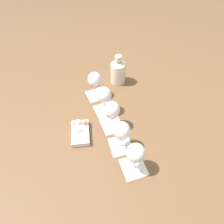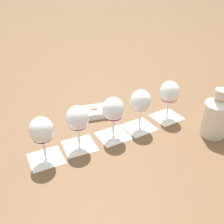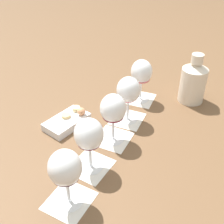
{
  "view_description": "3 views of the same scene",
  "coord_description": "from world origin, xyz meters",
  "px_view_note": "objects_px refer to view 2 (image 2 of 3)",
  "views": [
    {
      "loc": [
        0.66,
        0.18,
        0.84
      ],
      "look_at": [
        -0.0,
        0.0,
        0.11
      ],
      "focal_mm": 32.0,
      "sensor_mm": 36.0,
      "label": 1
    },
    {
      "loc": [
        -0.11,
        0.87,
        0.65
      ],
      "look_at": [
        -0.0,
        0.0,
        0.11
      ],
      "focal_mm": 45.0,
      "sensor_mm": 36.0,
      "label": 2
    },
    {
      "loc": [
        0.33,
        0.61,
        0.6
      ],
      "look_at": [
        -0.0,
        0.0,
        0.11
      ],
      "focal_mm": 45.0,
      "sensor_mm": 36.0,
      "label": 3
    }
  ],
  "objects_px": {
    "wine_glass_0": "(169,94)",
    "ceramic_vase": "(216,116)",
    "wine_glass_2": "(113,112)",
    "wine_glass_3": "(78,121)",
    "wine_glass_4": "(42,133)",
    "snack_dish": "(94,112)",
    "wine_glass_1": "(141,103)"
  },
  "relations": [
    {
      "from": "wine_glass_0",
      "to": "wine_glass_1",
      "type": "xyz_separation_m",
      "value": [
        0.11,
        0.09,
        -0.0
      ]
    },
    {
      "from": "wine_glass_0",
      "to": "wine_glass_2",
      "type": "height_order",
      "value": "same"
    },
    {
      "from": "wine_glass_1",
      "to": "wine_glass_3",
      "type": "relative_size",
      "value": 1.0
    },
    {
      "from": "wine_glass_1",
      "to": "snack_dish",
      "type": "height_order",
      "value": "wine_glass_1"
    },
    {
      "from": "wine_glass_3",
      "to": "ceramic_vase",
      "type": "bearing_deg",
      "value": -164.51
    },
    {
      "from": "wine_glass_4",
      "to": "wine_glass_2",
      "type": "bearing_deg",
      "value": -143.97
    },
    {
      "from": "wine_glass_1",
      "to": "snack_dish",
      "type": "relative_size",
      "value": 0.94
    },
    {
      "from": "wine_glass_0",
      "to": "wine_glass_3",
      "type": "xyz_separation_m",
      "value": [
        0.33,
        0.24,
        -0.0
      ]
    },
    {
      "from": "wine_glass_0",
      "to": "wine_glass_1",
      "type": "relative_size",
      "value": 1.0
    },
    {
      "from": "wine_glass_1",
      "to": "ceramic_vase",
      "type": "bearing_deg",
      "value": 178.15
    },
    {
      "from": "wine_glass_1",
      "to": "snack_dish",
      "type": "distance_m",
      "value": 0.23
    },
    {
      "from": "wine_glass_3",
      "to": "wine_glass_4",
      "type": "distance_m",
      "value": 0.13
    },
    {
      "from": "ceramic_vase",
      "to": "snack_dish",
      "type": "distance_m",
      "value": 0.49
    },
    {
      "from": "wine_glass_2",
      "to": "wine_glass_0",
      "type": "bearing_deg",
      "value": -141.87
    },
    {
      "from": "ceramic_vase",
      "to": "wine_glass_3",
      "type": "bearing_deg",
      "value": 15.49
    },
    {
      "from": "wine_glass_2",
      "to": "wine_glass_3",
      "type": "bearing_deg",
      "value": 32.21
    },
    {
      "from": "wine_glass_2",
      "to": "wine_glass_4",
      "type": "xyz_separation_m",
      "value": [
        0.22,
        0.16,
        -0.0
      ]
    },
    {
      "from": "wine_glass_3",
      "to": "wine_glass_4",
      "type": "xyz_separation_m",
      "value": [
        0.1,
        0.08,
        -0.0
      ]
    },
    {
      "from": "wine_glass_0",
      "to": "ceramic_vase",
      "type": "relative_size",
      "value": 0.86
    },
    {
      "from": "wine_glass_3",
      "to": "snack_dish",
      "type": "distance_m",
      "value": 0.24
    },
    {
      "from": "wine_glass_1",
      "to": "wine_glass_0",
      "type": "bearing_deg",
      "value": -141.06
    },
    {
      "from": "wine_glass_0",
      "to": "wine_glass_4",
      "type": "xyz_separation_m",
      "value": [
        0.43,
        0.32,
        -0.0
      ]
    },
    {
      "from": "wine_glass_0",
      "to": "wine_glass_1",
      "type": "height_order",
      "value": "same"
    },
    {
      "from": "wine_glass_4",
      "to": "wine_glass_1",
      "type": "bearing_deg",
      "value": -143.61
    },
    {
      "from": "wine_glass_2",
      "to": "wine_glass_4",
      "type": "height_order",
      "value": "same"
    },
    {
      "from": "wine_glass_1",
      "to": "wine_glass_2",
      "type": "relative_size",
      "value": 1.0
    },
    {
      "from": "ceramic_vase",
      "to": "wine_glass_1",
      "type": "bearing_deg",
      "value": -1.85
    },
    {
      "from": "wine_glass_2",
      "to": "wine_glass_3",
      "type": "distance_m",
      "value": 0.14
    },
    {
      "from": "wine_glass_0",
      "to": "ceramic_vase",
      "type": "distance_m",
      "value": 0.2
    },
    {
      "from": "wine_glass_0",
      "to": "wine_glass_4",
      "type": "distance_m",
      "value": 0.54
    },
    {
      "from": "wine_glass_1",
      "to": "ceramic_vase",
      "type": "height_order",
      "value": "ceramic_vase"
    },
    {
      "from": "wine_glass_1",
      "to": "wine_glass_2",
      "type": "distance_m",
      "value": 0.12
    }
  ]
}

